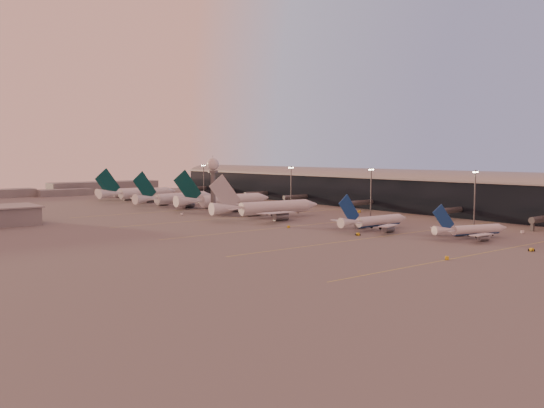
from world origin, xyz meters
TOP-DOWN VIEW (x-y plane):
  - ground at (0.00, 0.00)m, footprint 700.00×700.00m
  - taxiway_markings at (30.00, 56.00)m, footprint 180.00×185.25m
  - terminal at (107.88, 110.09)m, footprint 57.00×362.00m
  - radar_tower at (5.00, 120.00)m, footprint 6.40×6.40m
  - mast_a at (58.00, 0.00)m, footprint 3.60×0.56m
  - mast_b at (55.00, 55.00)m, footprint 3.60×0.56m
  - mast_c at (50.00, 110.00)m, footprint 3.60×0.56m
  - mast_d at (48.00, 200.00)m, footprint 3.60×0.56m
  - distant_horizon at (2.62, 325.14)m, footprint 165.00×37.50m
  - narrowbody_near at (33.65, -14.42)m, footprint 33.46×26.30m
  - narrowbody_mid at (23.05, 23.83)m, footprint 40.40×32.28m
  - widebody_white at (16.28, 87.59)m, footprint 63.30×50.57m
  - greentail_a at (23.04, 135.86)m, footprint 64.42×52.02m
  - greentail_b at (11.63, 172.42)m, footprint 60.16×48.12m
  - greentail_c at (12.00, 223.58)m, footprint 62.48×49.99m
  - greentail_d at (18.07, 254.10)m, footprint 53.18×42.57m
  - gsv_truck_a at (-10.49, -34.72)m, footprint 5.32×4.99m
  - gsv_tug_near at (23.65, -42.97)m, footprint 2.55×3.75m
  - gsv_catering_a at (63.18, -18.64)m, footprint 5.80×3.96m
  - gsv_tug_mid at (6.10, 17.17)m, footprint 4.16×3.49m
  - gsv_truck_b at (52.95, 41.08)m, footprint 5.62×2.97m
  - gsv_truck_c at (0.51, 52.35)m, footprint 5.29×3.93m
  - gsv_catering_b at (72.63, 79.05)m, footprint 5.84×3.03m
  - gsv_tug_far at (14.73, 99.41)m, footprint 2.23×3.39m
  - gsv_truck_d at (-10.29, 126.87)m, footprint 3.23×5.71m
  - gsv_tug_hangar at (53.85, 148.27)m, footprint 3.80×2.41m

SIDE VIEW (x-z plane):
  - ground at x=0.00m, z-range 0.00..0.00m
  - taxiway_markings at x=30.00m, z-range 0.00..0.02m
  - gsv_tug_far at x=14.73m, z-range 0.01..0.93m
  - gsv_tug_near at x=23.65m, z-range 0.01..1.01m
  - gsv_tug_mid at x=6.10m, z-range 0.02..1.04m
  - gsv_tug_hangar at x=53.85m, z-range 0.02..1.07m
  - gsv_truck_c at x=0.51m, z-range 0.02..2.05m
  - gsv_truck_b at x=52.95m, z-range 0.02..2.18m
  - gsv_truck_a at x=-10.49m, z-range 0.02..2.19m
  - gsv_truck_d at x=-10.29m, z-range 0.02..2.20m
  - gsv_catering_a at x=63.18m, z-range 0.00..4.37m
  - gsv_catering_b at x=72.63m, z-range 0.00..4.66m
  - narrowbody_near at x=33.65m, z-range -4.00..9.44m
  - narrowbody_mid at x=23.05m, z-range -4.70..11.10m
  - greentail_d at x=18.07m, z-range -6.30..13.18m
  - widebody_white at x=16.28m, z-range -7.27..14.99m
  - distant_horizon at x=2.62m, z-range -0.61..8.39m
  - greentail_b at x=11.63m, z-range -7.14..14.94m
  - greentail_c at x=12.00m, z-range -7.41..15.51m
  - greentail_a at x=23.04m, z-range -7.57..15.83m
  - terminal at x=107.88m, z-range -1.00..22.04m
  - mast_a at x=58.00m, z-range 1.24..26.24m
  - mast_b at x=55.00m, z-range 1.24..26.24m
  - mast_c at x=50.00m, z-range 1.24..26.24m
  - mast_d at x=48.00m, z-range 1.24..26.24m
  - radar_tower at x=5.00m, z-range 5.40..36.50m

